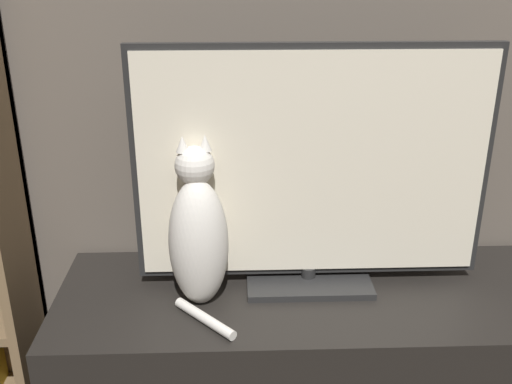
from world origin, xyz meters
TOP-DOWN VIEW (x-y plane):
  - wall_back at (0.00, 1.22)m, footprint 4.80×0.05m
  - tv_stand at (0.00, 0.91)m, footprint 1.53×0.55m
  - tv at (-0.01, 0.97)m, footprint 1.03×0.23m
  - cat at (-0.33, 0.87)m, footprint 0.20×0.29m

SIDE VIEW (x-z plane):
  - tv_stand at x=0.00m, z-range 0.00..0.50m
  - cat at x=-0.33m, z-range 0.47..0.96m
  - tv at x=-0.01m, z-range 0.49..1.22m
  - wall_back at x=0.00m, z-range 0.00..2.60m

